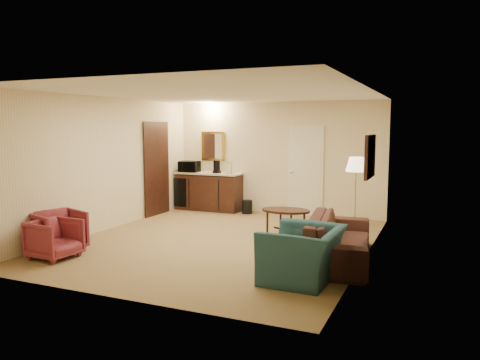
% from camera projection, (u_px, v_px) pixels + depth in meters
% --- Properties ---
extents(ground, '(6.00, 6.00, 0.00)m').
position_uv_depth(ground, '(222.00, 241.00, 8.32)').
color(ground, olive).
rests_on(ground, ground).
extents(room_walls, '(5.02, 6.01, 2.61)m').
position_uv_depth(room_walls, '(234.00, 143.00, 8.86)').
color(room_walls, beige).
rests_on(room_walls, ground).
extents(wetbar_cabinet, '(1.64, 0.58, 0.92)m').
position_uv_depth(wetbar_cabinet, '(209.00, 191.00, 11.39)').
color(wetbar_cabinet, '#351C10').
rests_on(wetbar_cabinet, ground).
extents(sofa, '(0.98, 2.35, 0.89)m').
position_uv_depth(sofa, '(339.00, 231.00, 7.10)').
color(sofa, black).
rests_on(sofa, ground).
extents(teal_armchair, '(0.74, 1.11, 0.96)m').
position_uv_depth(teal_armchair, '(303.00, 245.00, 6.15)').
color(teal_armchair, '#1F474E').
rests_on(teal_armchair, ground).
extents(rose_chair_near, '(0.65, 0.68, 0.67)m').
position_uv_depth(rose_chair_near, '(54.00, 237.00, 7.20)').
color(rose_chair_near, maroon).
rests_on(rose_chair_near, ground).
extents(rose_chair_far, '(0.87, 0.90, 0.74)m').
position_uv_depth(rose_chair_far, '(58.00, 229.00, 7.60)').
color(rose_chair_far, maroon).
rests_on(rose_chair_far, ground).
extents(coffee_table, '(1.07, 0.93, 0.52)m').
position_uv_depth(coffee_table, '(286.00, 223.00, 8.61)').
color(coffee_table, black).
rests_on(coffee_table, ground).
extents(floor_lamp, '(0.48, 0.48, 1.48)m').
position_uv_depth(floor_lamp, '(355.00, 196.00, 8.68)').
color(floor_lamp, '#B6933C').
rests_on(floor_lamp, ground).
extents(waste_bin, '(0.28, 0.28, 0.31)m').
position_uv_depth(waste_bin, '(247.00, 207.00, 10.95)').
color(waste_bin, black).
rests_on(waste_bin, ground).
extents(microwave, '(0.50, 0.29, 0.33)m').
position_uv_depth(microwave, '(189.00, 165.00, 11.46)').
color(microwave, black).
rests_on(microwave, wetbar_cabinet).
extents(coffee_maker, '(0.20, 0.20, 0.30)m').
position_uv_depth(coffee_maker, '(217.00, 167.00, 11.18)').
color(coffee_maker, black).
rests_on(coffee_maker, wetbar_cabinet).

